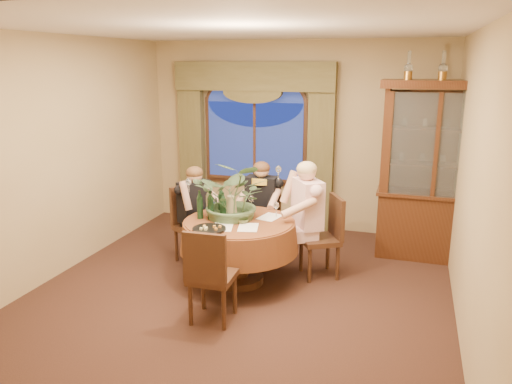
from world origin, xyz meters
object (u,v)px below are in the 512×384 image
(chair_back_right, at_px, (261,221))
(olive_bowl, at_px, (242,221))
(wine_bottle_0, at_px, (221,201))
(wine_bottle_3, at_px, (211,205))
(dining_table, at_px, (239,252))
(chair_front_left, at_px, (212,274))
(oil_lamp_left, at_px, (409,65))
(person_scarf, at_px, (262,209))
(centerpiece_plant, at_px, (235,168))
(wine_bottle_2, at_px, (209,202))
(stoneware_vase, at_px, (231,207))
(china_cabinet, at_px, (433,172))
(oil_lamp_center, at_px, (443,65))
(oil_lamp_right, at_px, (479,65))
(person_pink, at_px, (307,219))
(wine_bottle_4, at_px, (200,204))
(chair_back, at_px, (194,226))
(person_back, at_px, (195,214))
(wine_bottle_1, at_px, (223,207))
(chair_right, at_px, (320,237))

(chair_back_right, distance_m, olive_bowl, 0.97)
(wine_bottle_0, relative_size, wine_bottle_3, 1.00)
(olive_bowl, distance_m, wine_bottle_0, 0.44)
(dining_table, height_order, chair_front_left, chair_front_left)
(oil_lamp_left, height_order, person_scarf, oil_lamp_left)
(centerpiece_plant, xyz_separation_m, wine_bottle_2, (-0.31, -0.03, -0.42))
(stoneware_vase, bearing_deg, china_cabinet, 32.00)
(oil_lamp_center, xyz_separation_m, oil_lamp_right, (0.40, 0.00, 0.00))
(oil_lamp_right, height_order, person_pink, oil_lamp_right)
(oil_lamp_center, height_order, wine_bottle_4, oil_lamp_center)
(oil_lamp_left, xyz_separation_m, olive_bowl, (-1.63, -1.54, -1.67))
(olive_bowl, bearing_deg, person_pink, 41.03)
(chair_back, relative_size, centerpiece_plant, 0.98)
(person_back, xyz_separation_m, wine_bottle_4, (0.30, -0.50, 0.29))
(wine_bottle_1, bearing_deg, wine_bottle_2, 151.43)
(oil_lamp_center, bearing_deg, olive_bowl, -142.67)
(wine_bottle_0, xyz_separation_m, wine_bottle_2, (-0.11, -0.10, 0.00))
(oil_lamp_center, relative_size, person_scarf, 0.27)
(chair_back_right, xyz_separation_m, olive_bowl, (0.06, -0.92, 0.29))
(china_cabinet, xyz_separation_m, chair_front_left, (-2.04, -2.37, -0.66))
(person_pink, distance_m, wine_bottle_3, 1.16)
(stoneware_vase, height_order, olive_bowl, stoneware_vase)
(stoneware_vase, relative_size, wine_bottle_0, 0.77)
(chair_front_left, bearing_deg, oil_lamp_right, 41.80)
(stoneware_vase, xyz_separation_m, wine_bottle_3, (-0.20, -0.14, 0.04))
(person_back, bearing_deg, dining_table, 90.00)
(chair_back, xyz_separation_m, wine_bottle_4, (0.30, -0.48, 0.44))
(person_back, distance_m, wine_bottle_3, 0.71)
(dining_table, relative_size, chair_right, 1.41)
(chair_right, xyz_separation_m, chair_back_right, (-0.84, 0.39, 0.00))
(person_pink, relative_size, olive_bowl, 9.30)
(wine_bottle_4, bearing_deg, chair_right, 21.82)
(chair_back_right, bearing_deg, china_cabinet, -163.58)
(dining_table, bearing_deg, wine_bottle_4, -173.35)
(person_scarf, xyz_separation_m, wine_bottle_4, (-0.45, -0.94, 0.28))
(chair_right, relative_size, wine_bottle_0, 2.91)
(person_pink, distance_m, person_back, 1.44)
(wine_bottle_0, xyz_separation_m, wine_bottle_4, (-0.17, -0.22, 0.00))
(chair_back, relative_size, wine_bottle_0, 2.91)
(person_pink, bearing_deg, chair_back_right, 25.99)
(oil_lamp_center, bearing_deg, wine_bottle_1, -145.80)
(person_back, xyz_separation_m, wine_bottle_1, (0.58, -0.50, 0.29))
(centerpiece_plant, height_order, wine_bottle_3, centerpiece_plant)
(oil_lamp_center, height_order, chair_back, oil_lamp_center)
(oil_lamp_left, height_order, wine_bottle_4, oil_lamp_left)
(oil_lamp_right, distance_m, person_scarf, 3.12)
(chair_front_left, bearing_deg, chair_back, 118.56)
(chair_back_right, relative_size, wine_bottle_3, 2.91)
(oil_lamp_center, height_order, person_pink, oil_lamp_center)
(chair_right, relative_size, stoneware_vase, 3.78)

